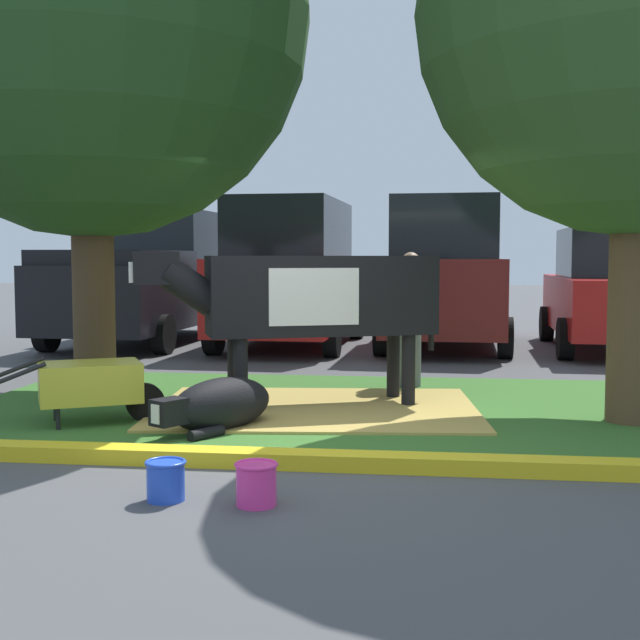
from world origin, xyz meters
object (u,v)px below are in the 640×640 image
object	(u,v)px
pickup_truck_maroon	(147,281)
hatchback_white	(612,291)
shade_tree_left	(88,15)
suv_black	(291,273)
bucket_pink	(256,483)
bucket_blue	(166,479)
wheelbarrow	(93,383)
calf_lying	(219,405)
cow_holstein	(311,297)
person_handler	(410,315)
suv_dark_grey	(445,273)

from	to	relation	value
pickup_truck_maroon	hatchback_white	bearing A→B (deg)	-3.02
shade_tree_left	suv_black	distance (m)	6.33
pickup_truck_maroon	shade_tree_left	bearing A→B (deg)	-76.41
bucket_pink	hatchback_white	world-z (taller)	hatchback_white
bucket_blue	hatchback_white	xyz separation A→B (m)	(4.71, 9.15, 0.85)
wheelbarrow	suv_black	size ratio (longest dim) A/B	0.33
calf_lying	wheelbarrow	bearing A→B (deg)	172.90
pickup_truck_maroon	calf_lying	bearing A→B (deg)	-66.69
bucket_blue	bucket_pink	bearing A→B (deg)	-3.13
cow_holstein	bucket_pink	size ratio (longest dim) A/B	10.94
person_handler	cow_holstein	bearing A→B (deg)	-124.01
shade_tree_left	bucket_pink	distance (m)	6.02
shade_tree_left	calf_lying	bearing A→B (deg)	-41.46
calf_lying	suv_black	distance (m)	7.17
wheelbarrow	bucket_blue	distance (m)	2.65
bucket_pink	pickup_truck_maroon	size ratio (longest dim) A/B	0.05
bucket_blue	suv_black	distance (m)	9.25
cow_holstein	hatchback_white	xyz separation A→B (m)	(4.23, 5.83, -0.16)
hatchback_white	bucket_blue	bearing A→B (deg)	-117.25
bucket_pink	suv_black	distance (m)	9.34
person_handler	hatchback_white	size ratio (longest dim) A/B	0.36
shade_tree_left	hatchback_white	size ratio (longest dim) A/B	1.46
shade_tree_left	bucket_pink	size ratio (longest dim) A/B	23.64
pickup_truck_maroon	suv_dark_grey	size ratio (longest dim) A/B	1.17
cow_holstein	hatchback_white	world-z (taller)	hatchback_white
hatchback_white	suv_black	bearing A→B (deg)	179.88
bucket_blue	suv_dark_grey	bearing A→B (deg)	77.99
bucket_pink	hatchback_white	bearing A→B (deg)	65.84
person_handler	suv_black	distance (m)	4.88
shade_tree_left	cow_holstein	size ratio (longest dim) A/B	2.16
cow_holstein	person_handler	world-z (taller)	person_handler
wheelbarrow	bucket_blue	world-z (taller)	wheelbarrow
suv_black	suv_dark_grey	xyz separation A→B (m)	(2.64, 0.19, 0.00)
calf_lying	bucket_pink	world-z (taller)	calf_lying
bucket_blue	pickup_truck_maroon	size ratio (longest dim) A/B	0.05
shade_tree_left	wheelbarrow	distance (m)	4.05
person_handler	suv_dark_grey	distance (m)	4.61
pickup_truck_maroon	person_handler	bearing A→B (deg)	-44.55
calf_lying	bucket_pink	xyz separation A→B (m)	(0.77, -2.11, -0.10)
cow_holstein	bucket_pink	xyz separation A→B (m)	(0.12, -3.35, -1.00)
bucket_blue	suv_dark_grey	size ratio (longest dim) A/B	0.06
wheelbarrow	pickup_truck_maroon	size ratio (longest dim) A/B	0.28
shade_tree_left	pickup_truck_maroon	bearing A→B (deg)	103.59
suv_dark_grey	shade_tree_left	bearing A→B (deg)	-124.92
cow_holstein	person_handler	size ratio (longest dim) A/B	1.88
calf_lying	pickup_truck_maroon	world-z (taller)	pickup_truck_maroon
suv_black	suv_dark_grey	distance (m)	2.65
cow_holstein	pickup_truck_maroon	distance (m)	7.36
suv_black	person_handler	bearing A→B (deg)	-64.11
person_handler	hatchback_white	world-z (taller)	hatchback_white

